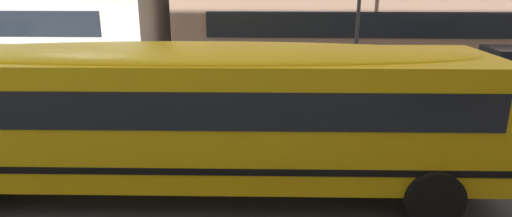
# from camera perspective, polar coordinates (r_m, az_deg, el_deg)

# --- Properties ---
(ground_plane) EXTENTS (400.00, 400.00, 0.00)m
(ground_plane) POSITION_cam_1_polar(r_m,az_deg,el_deg) (10.02, -9.94, -5.75)
(ground_plane) COLOR #38383D
(sidewalk_far) EXTENTS (120.00, 3.00, 0.01)m
(sidewalk_far) POSITION_cam_1_polar(r_m,az_deg,el_deg) (17.62, -4.69, 4.33)
(sidewalk_far) COLOR gray
(sidewalk_far) RESTS_ON ground_plane
(lane_centreline) EXTENTS (110.00, 0.16, 0.01)m
(lane_centreline) POSITION_cam_1_polar(r_m,az_deg,el_deg) (10.02, -9.94, -5.74)
(lane_centreline) COLOR silver
(lane_centreline) RESTS_ON ground_plane
(school_bus) EXTENTS (12.21, 2.89, 2.72)m
(school_bus) POSITION_cam_1_polar(r_m,az_deg,el_deg) (7.81, -9.97, 0.29)
(school_bus) COLOR yellow
(school_bus) RESTS_ON ground_plane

